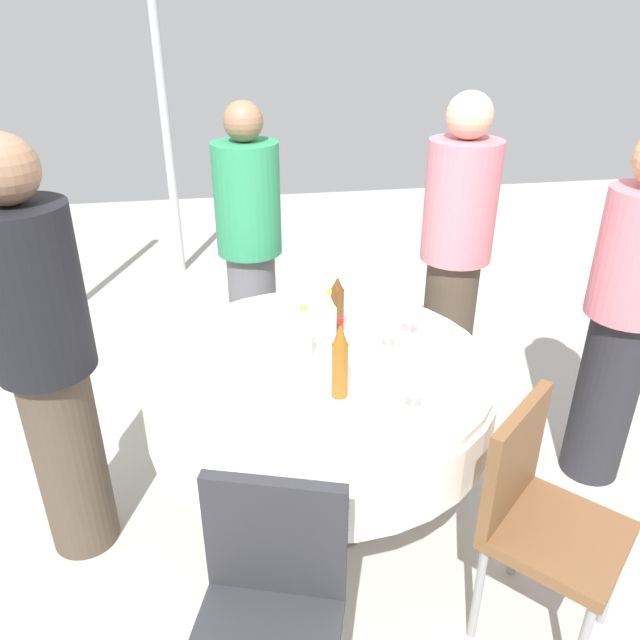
{
  "coord_description": "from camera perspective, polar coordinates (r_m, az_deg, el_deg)",
  "views": [
    {
      "loc": [
        0.34,
        2.05,
        1.98
      ],
      "look_at": [
        0.0,
        0.0,
        0.92
      ],
      "focal_mm": 34.77,
      "sensor_mm": 36.0,
      "label": 1
    }
  ],
  "objects": [
    {
      "name": "fork_rear",
      "position": [
        2.77,
        -2.75,
        0.43
      ],
      "size": [
        0.04,
        0.18,
        0.0
      ],
      "primitive_type": "cube",
      "rotation": [
        0.0,
        0.0,
        1.43
      ],
      "color": "silver",
      "rests_on": "dining_table"
    },
    {
      "name": "plate_far",
      "position": [
        2.07,
        -2.23,
        -9.66
      ],
      "size": [
        0.21,
        0.21,
        0.02
      ],
      "color": "white",
      "rests_on": "dining_table"
    },
    {
      "name": "person_south",
      "position": [
        2.4,
        -23.88,
        -3.18
      ],
      "size": [
        0.34,
        0.34,
        1.65
      ],
      "rotation": [
        0.0,
        0.0,
        -1.54
      ],
      "color": "#4C3F33",
      "rests_on": "ground_plane"
    },
    {
      "name": "bottle_brown_near",
      "position": [
        2.55,
        1.59,
        1.19
      ],
      "size": [
        0.06,
        0.06,
        0.27
      ],
      "color": "#593314",
      "rests_on": "dining_table"
    },
    {
      "name": "person_rear",
      "position": [
        3.33,
        -6.46,
        6.54
      ],
      "size": [
        0.34,
        0.34,
        1.57
      ],
      "rotation": [
        0.0,
        0.0,
        3.33
      ],
      "color": "slate",
      "rests_on": "ground_plane"
    },
    {
      "name": "chair_front",
      "position": [
        1.87,
        -4.7,
        -24.71
      ],
      "size": [
        0.5,
        0.5,
        0.87
      ],
      "rotation": [
        0.0,
        0.0,
        -0.31
      ],
      "color": "#2D2D33",
      "rests_on": "ground_plane"
    },
    {
      "name": "folded_napkin",
      "position": [
        2.4,
        12.71,
        -4.49
      ],
      "size": [
        0.16,
        0.16,
        0.02
      ],
      "primitive_type": "cube",
      "rotation": [
        0.0,
        0.0,
        0.06
      ],
      "color": "white",
      "rests_on": "dining_table"
    },
    {
      "name": "bottle_clear_rear",
      "position": [
        2.37,
        -1.51,
        -1.5
      ],
      "size": [
        0.06,
        0.06,
        0.24
      ],
      "color": "silver",
      "rests_on": "dining_table"
    },
    {
      "name": "person_near",
      "position": [
        3.12,
        12.28,
        5.48
      ],
      "size": [
        0.34,
        0.34,
        1.65
      ],
      "rotation": [
        0.0,
        0.0,
        2.26
      ],
      "color": "#4C3F33",
      "rests_on": "ground_plane"
    },
    {
      "name": "chair_east",
      "position": [
        2.22,
        19.41,
        -16.02
      ],
      "size": [
        0.56,
        0.56,
        0.87
      ],
      "rotation": [
        0.0,
        0.0,
        0.73
      ],
      "color": "brown",
      "rests_on": "ground_plane"
    },
    {
      "name": "bottle_clear_right",
      "position": [
        2.44,
        0.79,
        -0.26
      ],
      "size": [
        0.06,
        0.06,
        0.26
      ],
      "color": "silver",
      "rests_on": "dining_table"
    },
    {
      "name": "person_right",
      "position": [
        2.89,
        26.36,
        0.64
      ],
      "size": [
        0.34,
        0.34,
        1.59
      ],
      "rotation": [
        0.0,
        0.0,
        1.59
      ],
      "color": "#26262B",
      "rests_on": "ground_plane"
    },
    {
      "name": "plate_west",
      "position": [
        2.47,
        -8.01,
        -3.22
      ],
      "size": [
        0.23,
        0.23,
        0.02
      ],
      "color": "white",
      "rests_on": "dining_table"
    },
    {
      "name": "wine_glass_front",
      "position": [
        2.68,
        0.51,
        1.78
      ],
      "size": [
        0.07,
        0.07,
        0.14
      ],
      "color": "white",
      "rests_on": "dining_table"
    },
    {
      "name": "wine_glass_south",
      "position": [
        2.59,
        8.33,
        0.41
      ],
      "size": [
        0.06,
        0.06,
        0.14
      ],
      "color": "white",
      "rests_on": "dining_table"
    },
    {
      "name": "wine_glass_east",
      "position": [
        2.46,
        6.32,
        -0.77
      ],
      "size": [
        0.06,
        0.06,
        0.14
      ],
      "color": "white",
      "rests_on": "dining_table"
    },
    {
      "name": "bottle_amber_south",
      "position": [
        2.15,
        1.84,
        -3.81
      ],
      "size": [
        0.06,
        0.06,
        0.3
      ],
      "color": "#8C5619",
      "rests_on": "dining_table"
    },
    {
      "name": "tent_pole_main",
      "position": [
        4.97,
        -14.22,
        18.71
      ],
      "size": [
        0.07,
        0.07,
        2.64
      ],
      "primitive_type": "cylinder",
      "color": "#B2B5B7",
      "rests_on": "ground_plane"
    },
    {
      "name": "spoon_near",
      "position": [
        2.22,
        -8.24,
        -7.2
      ],
      "size": [
        0.18,
        0.07,
        0.0
      ],
      "primitive_type": "cube",
      "rotation": [
        0.0,
        0.0,
        5.98
      ],
      "color": "silver",
      "rests_on": "dining_table"
    },
    {
      "name": "dining_table",
      "position": [
        2.5,
        0.0,
        -6.65
      ],
      "size": [
        1.37,
        1.37,
        0.74
      ],
      "color": "white",
      "rests_on": "ground_plane"
    },
    {
      "name": "ground_plane",
      "position": [
        2.88,
        0.0,
        -16.49
      ],
      "size": [
        10.0,
        10.0,
        0.0
      ],
      "primitive_type": "plane",
      "color": "#B7B2A8"
    },
    {
      "name": "wine_glass_north",
      "position": [
        2.09,
        8.69,
        -6.09
      ],
      "size": [
        0.06,
        0.06,
        0.15
      ],
      "color": "white",
      "rests_on": "dining_table"
    }
  ]
}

